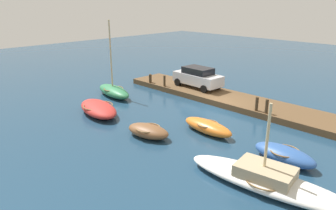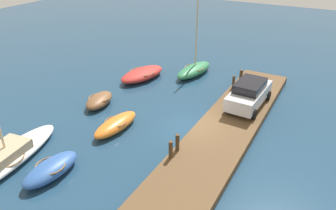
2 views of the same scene
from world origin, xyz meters
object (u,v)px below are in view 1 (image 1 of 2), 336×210
at_px(rowboat_green, 114,91).
at_px(sailboat_white, 267,180).
at_px(mooring_post_mid_east, 164,81).
at_px(motorboat_red, 98,108).
at_px(mooring_post_mid_west, 257,104).
at_px(parked_car, 198,77).
at_px(rowboat_blue, 284,155).
at_px(mooring_post_east, 150,78).
at_px(dinghy_brown, 148,131).
at_px(rowboat_orange, 208,127).
at_px(mooring_post_west, 267,106).

xyz_separation_m(rowboat_green, sailboat_white, (-15.62, 3.35, -0.07)).
bearing_deg(mooring_post_mid_east, motorboat_red, 97.42).
xyz_separation_m(mooring_post_mid_west, parked_car, (6.69, -1.77, 0.42)).
distance_m(rowboat_blue, sailboat_white, 2.74).
height_order(sailboat_white, parked_car, sailboat_white).
bearing_deg(mooring_post_east, sailboat_white, 154.70).
distance_m(rowboat_blue, dinghy_brown, 7.48).
height_order(rowboat_orange, mooring_post_west, mooring_post_west).
bearing_deg(rowboat_blue, mooring_post_west, -50.33).
distance_m(rowboat_orange, mooring_post_mid_west, 4.56).
height_order(dinghy_brown, mooring_post_west, mooring_post_west).
xyz_separation_m(mooring_post_mid_east, mooring_post_east, (1.84, 0.00, -0.09)).
xyz_separation_m(rowboat_green, dinghy_brown, (-8.14, 3.40, -0.08)).
xyz_separation_m(rowboat_green, mooring_post_mid_east, (-1.87, -4.03, 0.45)).
relative_size(rowboat_orange, mooring_post_east, 4.77).
bearing_deg(mooring_post_east, parked_car, -156.55).
height_order(mooring_post_east, parked_car, parked_car).
bearing_deg(motorboat_red, sailboat_white, -168.45).
bearing_deg(mooring_post_mid_east, dinghy_brown, 130.19).
height_order(rowboat_green, mooring_post_east, rowboat_green).
height_order(rowboat_green, sailboat_white, rowboat_green).
bearing_deg(mooring_post_west, mooring_post_mid_west, 0.00).
bearing_deg(mooring_post_mid_east, parked_car, -141.68).
bearing_deg(parked_car, rowboat_blue, 152.01).
bearing_deg(sailboat_white, rowboat_orange, -35.87).
relative_size(sailboat_white, mooring_post_mid_east, 7.90).
bearing_deg(parked_car, mooring_post_east, 25.86).
relative_size(rowboat_orange, parked_car, 0.81).
xyz_separation_m(rowboat_green, mooring_post_west, (-11.53, -4.03, 0.46)).
relative_size(dinghy_brown, mooring_post_mid_west, 3.07).
distance_m(dinghy_brown, sailboat_white, 7.48).
distance_m(sailboat_white, parked_car, 14.74).
distance_m(motorboat_red, mooring_post_east, 7.87).
bearing_deg(rowboat_green, parked_car, -116.66).
relative_size(rowboat_orange, mooring_post_mid_west, 3.76).
xyz_separation_m(rowboat_green, motorboat_red, (-2.82, 3.32, -0.04)).
height_order(rowboat_blue, mooring_post_mid_east, mooring_post_mid_east).
relative_size(rowboat_blue, rowboat_orange, 0.89).
bearing_deg(rowboat_blue, dinghy_brown, 23.89).
bearing_deg(parked_car, rowboat_green, 57.12).
bearing_deg(rowboat_green, rowboat_blue, -173.84).
relative_size(mooring_post_mid_east, parked_car, 0.21).
xyz_separation_m(mooring_post_mid_west, mooring_post_east, (10.77, 0.00, -0.10)).
relative_size(rowboat_orange, sailboat_white, 0.48).
xyz_separation_m(sailboat_white, mooring_post_mid_east, (13.76, -7.37, 0.52)).
distance_m(motorboat_red, mooring_post_west, 11.40).
relative_size(rowboat_green, parked_car, 1.39).
bearing_deg(dinghy_brown, motorboat_red, -11.88).
distance_m(rowboat_orange, mooring_post_west, 4.72).
height_order(rowboat_blue, motorboat_red, motorboat_red).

